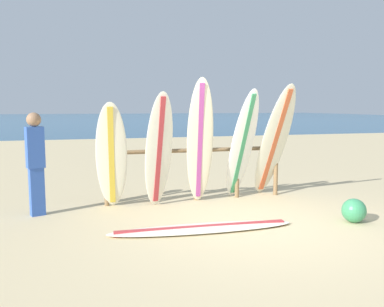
% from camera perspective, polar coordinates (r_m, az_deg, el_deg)
% --- Properties ---
extents(ground_plane, '(120.00, 120.00, 0.00)m').
position_cam_1_polar(ground_plane, '(6.42, 9.80, -10.23)').
color(ground_plane, '#D3BC8C').
extents(ocean_water, '(120.00, 80.00, 0.01)m').
position_cam_1_polar(ocean_water, '(63.62, -13.22, 4.88)').
color(ocean_water, '#1E5984').
rests_on(ocean_water, ground).
extents(surfboard_rack, '(3.60, 0.09, 1.15)m').
position_cam_1_polar(surfboard_rack, '(7.94, 0.58, -1.57)').
color(surfboard_rack, olive).
rests_on(surfboard_rack, ground).
extents(surfboard_leaning_far_left, '(0.62, 0.75, 1.95)m').
position_cam_1_polar(surfboard_leaning_far_left, '(7.29, -11.37, -0.40)').
color(surfboard_leaning_far_left, silver).
rests_on(surfboard_leaning_far_left, ground).
extents(surfboard_leaning_left, '(0.61, 0.64, 2.13)m').
position_cam_1_polar(surfboard_leaning_left, '(7.30, -4.74, 0.44)').
color(surfboard_leaning_left, silver).
rests_on(surfboard_leaning_left, ground).
extents(surfboard_leaning_center_left, '(0.63, 0.88, 2.38)m').
position_cam_1_polar(surfboard_leaning_center_left, '(7.49, 1.13, 1.57)').
color(surfboard_leaning_center_left, beige).
rests_on(surfboard_leaning_center_left, ground).
extents(surfboard_leaning_center, '(0.56, 1.03, 2.20)m').
position_cam_1_polar(surfboard_leaning_center, '(7.88, 7.12, 1.11)').
color(surfboard_leaning_center, white).
rests_on(surfboard_leaning_center, ground).
extents(surfboard_leaning_center_right, '(0.67, 1.21, 2.30)m').
position_cam_1_polar(surfboard_leaning_center_right, '(8.22, 11.59, 1.60)').
color(surfboard_leaning_center_right, silver).
rests_on(surfboard_leaning_center_right, ground).
extents(surfboard_lying_on_sand, '(2.88, 0.63, 0.08)m').
position_cam_1_polar(surfboard_lying_on_sand, '(6.15, 1.47, -10.56)').
color(surfboard_lying_on_sand, white).
rests_on(surfboard_lying_on_sand, ground).
extents(beachgoer_standing, '(0.33, 0.26, 1.76)m').
position_cam_1_polar(beachgoer_standing, '(7.28, -21.34, -0.78)').
color(beachgoer_standing, '#3359B2').
rests_on(beachgoer_standing, ground).
extents(beach_ball, '(0.39, 0.39, 0.39)m').
position_cam_1_polar(beach_ball, '(7.02, 22.02, -7.53)').
color(beach_ball, '#388C59').
rests_on(beach_ball, ground).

